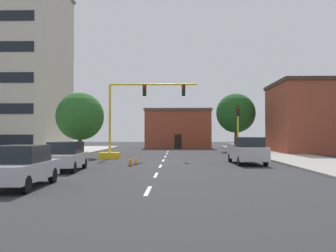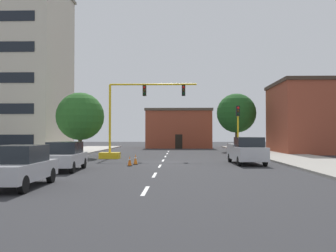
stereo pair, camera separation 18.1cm
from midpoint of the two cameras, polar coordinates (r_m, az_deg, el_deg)
name	(u,v)px [view 2 (the right image)]	position (r m, az deg, el deg)	size (l,w,h in m)	color
ground_plane	(162,163)	(28.27, -0.80, -5.77)	(160.00, 160.00, 0.00)	#2D2D30
sidewalk_left	(48,156)	(38.49, -18.19, -4.42)	(6.00, 56.00, 0.14)	#B2ADA3
sidewalk_right	(286,156)	(37.75, 18.04, -4.48)	(6.00, 56.00, 0.14)	#9E998E
lane_stripe_seg_0	(145,191)	(14.38, -3.20, -10.06)	(0.16, 2.40, 0.01)	silver
lane_stripe_seg_1	(155,175)	(19.82, -1.85, -7.66)	(0.16, 2.40, 0.01)	silver
lane_stripe_seg_2	(160,166)	(25.28, -1.09, -6.29)	(0.16, 2.40, 0.01)	silver
lane_stripe_seg_3	(163,160)	(30.76, -0.60, -5.40)	(0.16, 2.40, 0.01)	silver
lane_stripe_seg_4	(165,156)	(36.25, -0.26, -4.79)	(0.16, 2.40, 0.01)	silver
lane_stripe_seg_5	(167,154)	(41.74, -0.01, -4.33)	(0.16, 2.40, 0.01)	silver
lane_stripe_seg_6	(168,151)	(47.23, 0.18, -3.98)	(0.16, 2.40, 0.01)	silver
building_tall_left	(4,70)	(47.93, -24.13, 8.06)	(14.24, 10.65, 19.81)	beige
building_brick_center	(179,129)	(59.99, 1.78, -0.40)	(10.67, 7.81, 6.30)	brown
building_row_right	(331,118)	(46.84, 24.20, 1.22)	(13.17, 9.83, 8.33)	brown
traffic_signal_gantry	(122,134)	(33.38, -7.06, -1.25)	(8.80, 1.20, 6.83)	yellow
traffic_light_pole_right	(238,120)	(33.74, 11.03, 0.97)	(0.32, 0.47, 4.80)	yellow
tree_right_far	(236,113)	(47.84, 10.75, 1.98)	(5.06, 5.06, 7.47)	#4C3823
tree_left_near	(80,116)	(35.39, -13.42, 1.47)	(4.50, 4.50, 6.15)	#4C3823
pickup_truck_silver	(246,151)	(27.59, 12.35, -3.82)	(2.18, 5.46, 1.99)	#BCBCC1
sedan_silver_near_left	(65,156)	(22.89, -15.61, -4.54)	(2.07, 4.59, 1.74)	#B7B7BC
sedan_silver_mid_left	(19,166)	(16.26, -21.98, -5.82)	(1.93, 4.53, 1.74)	#B7B7BC
traffic_cone_roadside_a	(130,161)	(25.50, -5.80, -5.47)	(0.36, 0.36, 0.70)	black
traffic_cone_roadside_b	(135,159)	(26.65, -4.92, -5.23)	(0.36, 0.36, 0.76)	black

